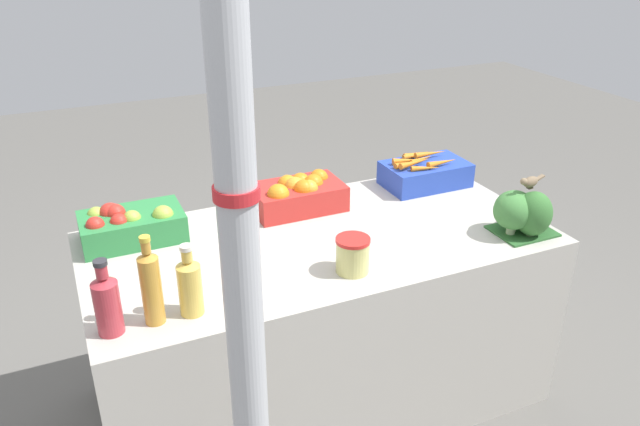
% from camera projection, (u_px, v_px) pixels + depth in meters
% --- Properties ---
extents(ground_plane, '(10.00, 10.00, 0.00)m').
position_uv_depth(ground_plane, '(320.00, 393.00, 2.64)').
color(ground_plane, '#605E59').
extents(market_table, '(1.71, 0.84, 0.75)m').
position_uv_depth(market_table, '(320.00, 320.00, 2.48)').
color(market_table, '#B7B2A8').
rests_on(market_table, ground_plane).
extents(support_pole, '(0.10, 0.10, 2.35)m').
position_uv_depth(support_pole, '(239.00, 240.00, 1.38)').
color(support_pole, '#B7BABF').
rests_on(support_pole, ground_plane).
extents(apple_crate, '(0.36, 0.22, 0.14)m').
position_uv_depth(apple_crate, '(129.00, 224.00, 2.27)').
color(apple_crate, '#2D8442').
rests_on(apple_crate, market_table).
extents(orange_crate, '(0.36, 0.22, 0.15)m').
position_uv_depth(orange_crate, '(298.00, 193.00, 2.51)').
color(orange_crate, red).
rests_on(orange_crate, market_table).
extents(carrot_crate, '(0.36, 0.22, 0.14)m').
position_uv_depth(carrot_crate, '(425.00, 173.00, 2.74)').
color(carrot_crate, '#2847B7').
rests_on(carrot_crate, market_table).
extents(broccoli_pile, '(0.25, 0.20, 0.18)m').
position_uv_depth(broccoli_pile, '(523.00, 211.00, 2.31)').
color(broccoli_pile, '#2D602D').
rests_on(broccoli_pile, market_table).
extents(juice_bottle_ruby, '(0.08, 0.08, 0.24)m').
position_uv_depth(juice_bottle_ruby, '(107.00, 303.00, 1.75)').
color(juice_bottle_ruby, '#B2333D').
rests_on(juice_bottle_ruby, market_table).
extents(juice_bottle_amber, '(0.06, 0.06, 0.28)m').
position_uv_depth(juice_bottle_amber, '(151.00, 286.00, 1.78)').
color(juice_bottle_amber, gold).
rests_on(juice_bottle_amber, market_table).
extents(juice_bottle_golden, '(0.07, 0.07, 0.23)m').
position_uv_depth(juice_bottle_golden, '(190.00, 285.00, 1.84)').
color(juice_bottle_golden, gold).
rests_on(juice_bottle_golden, market_table).
extents(pickle_jar, '(0.12, 0.12, 0.12)m').
position_uv_depth(pickle_jar, '(353.00, 255.00, 2.07)').
color(pickle_jar, '#D1CC75').
rests_on(pickle_jar, market_table).
extents(sparrow_bird, '(0.13, 0.05, 0.05)m').
position_uv_depth(sparrow_bird, '(530.00, 182.00, 2.26)').
color(sparrow_bird, '#4C3D2D').
rests_on(sparrow_bird, broccoli_pile).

